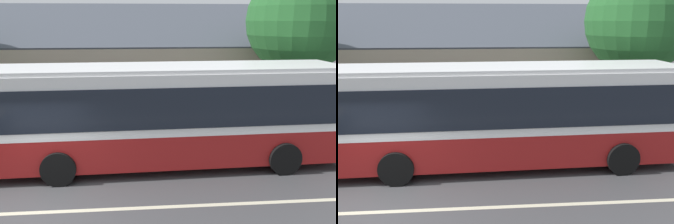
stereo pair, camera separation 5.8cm
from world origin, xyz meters
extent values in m
plane|color=#424244|center=(0.00, 0.00, 0.00)|extent=(300.00, 300.00, 0.00)
cube|color=gray|center=(0.00, 6.00, 0.07)|extent=(60.00, 3.00, 0.15)
cube|color=beige|center=(0.00, 0.00, 0.00)|extent=(60.00, 0.16, 0.01)
cube|color=tan|center=(-2.48, 13.59, 1.66)|extent=(22.96, 10.33, 3.32)
cube|color=#424751|center=(-2.48, 11.01, 4.36)|extent=(23.56, 5.23, 2.23)
cube|color=#424751|center=(-2.48, 16.18, 4.36)|extent=(23.56, 5.23, 2.23)
cube|color=black|center=(0.20, 8.40, 1.82)|extent=(1.10, 0.06, 1.30)
cube|color=black|center=(5.55, 8.40, 1.82)|extent=(1.10, 0.06, 1.30)
cube|color=#4C3323|center=(0.96, 8.40, 1.05)|extent=(1.00, 0.06, 2.10)
cube|color=maroon|center=(3.49, 2.90, 0.79)|extent=(11.53, 2.85, 1.04)
cube|color=white|center=(3.49, 2.90, 1.36)|extent=(11.55, 2.87, 0.10)
cube|color=silver|center=(3.49, 2.90, 2.26)|extent=(11.53, 2.85, 1.69)
cube|color=silver|center=(3.49, 2.90, 3.16)|extent=(11.30, 2.72, 0.12)
cube|color=black|center=(3.45, 4.16, 2.16)|extent=(10.54, 0.36, 1.19)
cube|color=black|center=(3.53, 1.64, 2.16)|extent=(10.54, 0.36, 1.19)
cube|color=black|center=(9.24, 3.08, 2.16)|extent=(0.11, 2.20, 1.19)
cube|color=black|center=(9.26, 3.08, 0.40)|extent=(0.16, 2.50, 0.28)
cube|color=#197233|center=(2.02, 4.13, 0.79)|extent=(3.21, 0.13, 0.73)
cube|color=black|center=(7.92, 4.31, 1.51)|extent=(0.90, 0.06, 2.48)
cylinder|color=black|center=(7.00, 4.26, 0.50)|extent=(1.01, 0.31, 1.00)
cylinder|color=black|center=(7.08, 1.76, 0.50)|extent=(1.01, 0.31, 1.00)
cylinder|color=black|center=(0.30, 4.05, 0.50)|extent=(1.01, 0.31, 1.00)
cylinder|color=black|center=(0.38, 1.55, 0.50)|extent=(1.01, 0.31, 1.00)
cylinder|color=#4C3828|center=(9.43, 6.78, 1.57)|extent=(0.39, 0.39, 3.13)
sphere|color=#235B28|center=(9.43, 6.78, 4.56)|extent=(4.39, 4.39, 4.39)
cylinder|color=gray|center=(9.16, 5.00, 1.35)|extent=(0.07, 0.07, 2.40)
cube|color=#1959A5|center=(9.16, 4.98, 2.30)|extent=(0.36, 0.03, 0.48)
camera|label=1|loc=(2.58, -8.56, 4.62)|focal=40.00mm
camera|label=2|loc=(2.64, -8.57, 4.62)|focal=40.00mm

